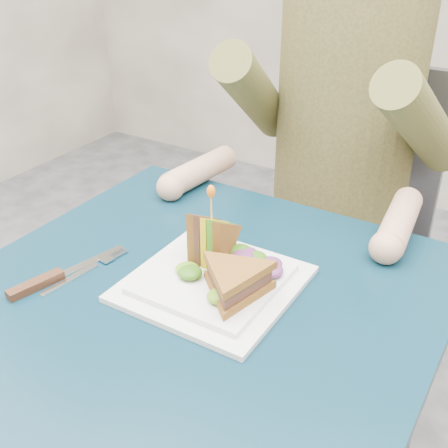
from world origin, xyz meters
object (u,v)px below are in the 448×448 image
Objects in this scene: chair at (347,212)px; knife at (47,280)px; fork at (83,272)px; plate at (213,282)px; sandwich_upright at (212,241)px; diner at (347,87)px; sandwich_flat at (235,281)px; table at (195,331)px.

chair is 0.90m from knife.
plate is at bearing 21.98° from fork.
knife is at bearing -138.92° from sandwich_upright.
diner is 3.84× the size of sandwich_flat.
sandwich_upright reaches higher than knife.
chair is 3.58× the size of plate.
diner reaches higher than knife.
chair is 4.79× the size of sandwich_flat.
knife is (-0.03, -0.05, 0.00)m from fork.
diner reaches higher than sandwich_flat.
knife is at bearing -104.69° from chair.
table is 0.68m from diner.
chair reaches higher than table.
diner is 2.87× the size of plate.
sandwich_upright reaches higher than sandwich_flat.
knife is at bearing -159.30° from sandwich_flat.
plate is 0.28m from knife.
knife is at bearing -154.99° from table.
sandwich_flat is 0.32m from knife.
sandwich_upright is at bearing -91.21° from chair.
chair reaches higher than sandwich_flat.
knife is (-0.24, -0.14, -0.00)m from plate.
table is 0.16m from sandwich_upright.
diner is at bearing 73.18° from knife.
fork is at bearing -103.50° from chair.
plate is (0.02, 0.03, 0.09)m from table.
sandwich_flat is (0.07, -0.74, 0.23)m from chair.
diner is at bearing 74.38° from fork.
sandwich_flat is at bearing -39.06° from sandwich_upright.
fork is at bearing -158.02° from plate.
table is 0.21m from fork.
knife is at bearing -120.84° from fork.
sandwich_flat is at bearing -83.39° from diner.
chair is 0.39m from diner.
chair is 1.25× the size of diner.
plate is at bearing -88.61° from chair.
plate is 0.07m from sandwich_upright.
fork is (-0.18, -0.13, -0.05)m from sandwich_upright.
sandwich_flat reaches higher than fork.
table is 5.27× the size of sandwich_upright.
plate reaches higher than fork.
chair reaches higher than sandwich_upright.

